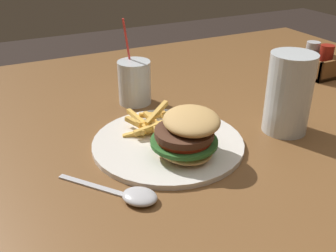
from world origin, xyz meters
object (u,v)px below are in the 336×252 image
object	(u,v)px
juice_glass	(135,84)
spoon	(135,196)
beer_glass	(289,95)
meal_plate_near	(176,138)
condiment_caddy	(317,63)

from	to	relation	value
juice_glass	spoon	world-z (taller)	juice_glass
beer_glass	juice_glass	xyz separation A→B (m)	(-0.26, -0.22, -0.03)
meal_plate_near	condiment_caddy	world-z (taller)	meal_plate_near
beer_glass	juice_glass	world-z (taller)	juice_glass
beer_glass	spoon	xyz separation A→B (m)	(0.08, -0.36, -0.07)
juice_glass	spoon	xyz separation A→B (m)	(0.34, -0.14, -0.04)
beer_glass	condiment_caddy	size ratio (longest dim) A/B	1.37
meal_plate_near	juice_glass	xyz separation A→B (m)	(-0.24, 0.02, 0.02)
condiment_caddy	beer_glass	bearing A→B (deg)	-54.55
meal_plate_near	beer_glass	size ratio (longest dim) A/B	1.83
spoon	condiment_caddy	size ratio (longest dim) A/B	1.34
meal_plate_near	beer_glass	distance (m)	0.24
beer_glass	condiment_caddy	xyz separation A→B (m)	(-0.22, 0.31, -0.05)
condiment_caddy	juice_glass	bearing A→B (deg)	-95.07
meal_plate_near	beer_glass	bearing A→B (deg)	83.85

